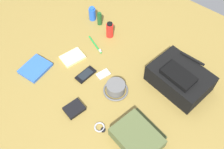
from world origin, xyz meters
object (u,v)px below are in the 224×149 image
object	(u,v)px
toothbrush	(96,45)
notepad	(73,57)
deodorant_spray	(92,14)
shampoo_bottle	(100,19)
sunscreen_spray	(110,30)
wallet	(74,109)
paperback_novel	(35,68)
media_player	(103,74)
bucket_hat	(116,88)
cell_phone	(86,75)
toiletry_pouch	(137,137)
wristwatch	(100,128)
backpack	(180,78)

from	to	relation	value
toothbrush	notepad	xyz separation A→B (m)	(-0.05, -0.18, 0.00)
deodorant_spray	shampoo_bottle	world-z (taller)	deodorant_spray
sunscreen_spray	wallet	distance (m)	0.64
paperback_novel	media_player	world-z (taller)	paperback_novel
media_player	sunscreen_spray	bearing A→B (deg)	122.83
bucket_hat	toothbrush	distance (m)	0.40
cell_phone	bucket_hat	bearing A→B (deg)	7.71
wallet	bucket_hat	bearing A→B (deg)	79.06
notepad	bucket_hat	bearing A→B (deg)	11.48
sunscreen_spray	notepad	bearing A→B (deg)	-100.83
shampoo_bottle	notepad	size ratio (longest dim) A/B	0.71
toiletry_pouch	cell_phone	bearing A→B (deg)	164.66
sunscreen_spray	paperback_novel	distance (m)	0.58
toiletry_pouch	notepad	bearing A→B (deg)	164.41
bucket_hat	wallet	bearing A→B (deg)	-112.29
cell_phone	media_player	size ratio (longest dim) A/B	1.47
media_player	paperback_novel	bearing A→B (deg)	-146.21
media_player	shampoo_bottle	bearing A→B (deg)	133.75
wallet	deodorant_spray	bearing A→B (deg)	135.40
paperback_novel	notepad	bearing A→B (deg)	61.39
bucket_hat	toothbrush	size ratio (longest dim) A/B	0.90
toiletry_pouch	bucket_hat	xyz separation A→B (m)	(-0.29, 0.17, -0.01)
deodorant_spray	wallet	xyz separation A→B (m)	(0.44, -0.65, -0.04)
bucket_hat	wristwatch	bearing A→B (deg)	-70.66
media_player	toothbrush	distance (m)	0.26
toothbrush	wristwatch	bearing A→B (deg)	-46.25
toiletry_pouch	bucket_hat	distance (m)	0.34
wristwatch	deodorant_spray	bearing A→B (deg)	134.57
paperback_novel	wristwatch	size ratio (longest dim) A/B	2.72
backpack	sunscreen_spray	world-z (taller)	backpack
toiletry_pouch	toothbrush	bearing A→B (deg)	149.51
cell_phone	wallet	xyz separation A→B (m)	(0.12, -0.23, 0.01)
bucket_hat	toothbrush	xyz separation A→B (m)	(-0.34, 0.20, -0.02)
paperback_novel	wallet	distance (m)	0.41
paperback_novel	wallet	size ratio (longest dim) A/B	1.75
deodorant_spray	notepad	distance (m)	0.41
backpack	deodorant_spray	bearing A→B (deg)	172.39
deodorant_spray	backpack	bearing A→B (deg)	-7.61
wristwatch	paperback_novel	bearing A→B (deg)	175.76
backpack	wallet	xyz separation A→B (m)	(-0.38, -0.54, -0.06)
sunscreen_spray	cell_phone	bearing A→B (deg)	-74.23
shampoo_bottle	wallet	world-z (taller)	shampoo_bottle
toiletry_pouch	wristwatch	bearing A→B (deg)	-158.92
paperback_novel	cell_phone	world-z (taller)	paperback_novel
paperback_novel	cell_phone	xyz separation A→B (m)	(0.29, 0.17, -0.00)
cell_phone	toothbrush	bearing A→B (deg)	116.95
sunscreen_spray	paperback_novel	xyz separation A→B (m)	(-0.18, -0.55, -0.05)
sunscreen_spray	notepad	size ratio (longest dim) A/B	0.82
toothbrush	wallet	bearing A→B (deg)	-62.61
toiletry_pouch	paperback_novel	distance (m)	0.80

